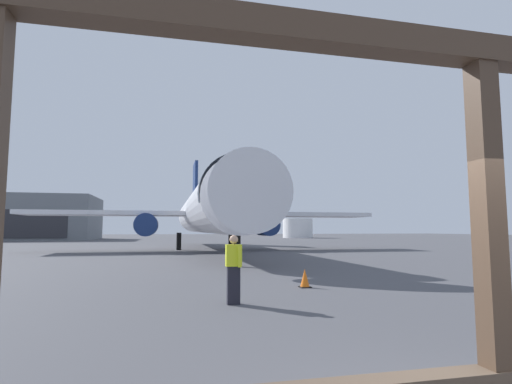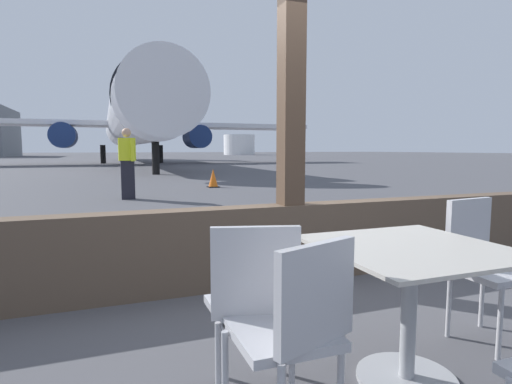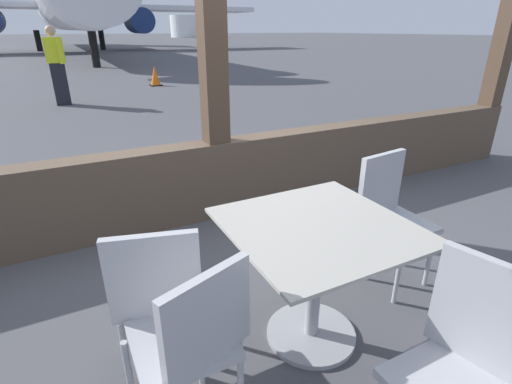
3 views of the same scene
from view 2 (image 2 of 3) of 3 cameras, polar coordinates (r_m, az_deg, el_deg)
name	(u,v)px [view 2 (image 2 of 3)]	position (r m, az deg, el deg)	size (l,w,h in m)	color
ground_plane	(121,161)	(43.49, -18.24, 4.07)	(220.00, 220.00, 0.00)	#4C4C51
window_frame	(291,148)	(3.80, 4.83, 6.15)	(8.09, 0.24, 3.63)	brown
dining_table	(409,296)	(2.35, 20.54, -13.31)	(0.91, 0.91, 0.74)	#ADA89E
cafe_chair_window_right	(481,257)	(3.06, 28.73, -7.90)	(0.43, 0.43, 0.91)	#B2B2B7
cafe_chair_aisle_left	(296,325)	(1.71, 5.62, -17.84)	(0.49, 0.49, 0.89)	#B2B2B7
cafe_chair_aisle_right	(254,298)	(2.01, -0.30, -14.44)	(0.47, 0.47, 0.89)	#B2B2B7
airplane	(133,120)	(35.29, -16.69, 9.50)	(30.70, 37.25, 10.54)	silver
ground_crew_worker	(127,163)	(10.54, -17.43, 3.92)	(0.40, 0.51, 1.74)	black
traffic_cone	(213,179)	(13.30, -5.96, 1.86)	(0.36, 0.36, 0.60)	orange
fuel_storage_tank	(239,145)	(87.50, -2.35, 6.57)	(6.55, 6.55, 4.22)	white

